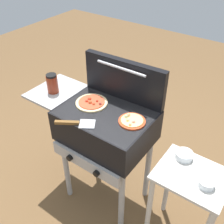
{
  "coord_description": "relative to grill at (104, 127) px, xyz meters",
  "views": [
    {
      "loc": [
        0.89,
        -1.18,
        2.0
      ],
      "look_at": [
        0.05,
        0.0,
        0.92
      ],
      "focal_mm": 43.29,
      "sensor_mm": 36.0,
      "label": 1
    }
  ],
  "objects": [
    {
      "name": "grill",
      "position": [
        0.0,
        0.0,
        0.0
      ],
      "size": [
        0.96,
        0.53,
        0.9
      ],
      "color": "black",
      "rests_on": "ground_plane"
    },
    {
      "name": "prep_table",
      "position": [
        0.67,
        0.0,
        -0.25
      ],
      "size": [
        0.44,
        0.36,
        0.71
      ],
      "color": "beige",
      "rests_on": "ground_plane"
    },
    {
      "name": "topping_bowl_far",
      "position": [
        0.57,
        0.1,
        -0.03
      ],
      "size": [
        0.11,
        0.11,
        0.04
      ],
      "color": "silver",
      "rests_on": "prep_table"
    },
    {
      "name": "sauce_jar",
      "position": [
        -0.46,
        -0.02,
        0.22
      ],
      "size": [
        0.08,
        0.08,
        0.15
      ],
      "color": "maroon",
      "rests_on": "grill"
    },
    {
      "name": "grill_lid_open",
      "position": [
        0.01,
        0.22,
        0.3
      ],
      "size": [
        0.63,
        0.09,
        0.3
      ],
      "color": "black",
      "rests_on": "grill"
    },
    {
      "name": "pizza_cheese",
      "position": [
        0.21,
        0.01,
        0.15
      ],
      "size": [
        0.18,
        0.18,
        0.04
      ],
      "color": "#C64723",
      "rests_on": "grill"
    },
    {
      "name": "pizza_pepperoni",
      "position": [
        -0.13,
        0.02,
        0.15
      ],
      "size": [
        0.23,
        0.23,
        0.03
      ],
      "color": "beige",
      "rests_on": "grill"
    },
    {
      "name": "topping_bowl_near",
      "position": [
        0.77,
        -0.03,
        -0.03
      ],
      "size": [
        0.1,
        0.1,
        0.04
      ],
      "color": "silver",
      "rests_on": "prep_table"
    },
    {
      "name": "spatula",
      "position": [
        -0.07,
        -0.22,
        0.15
      ],
      "size": [
        0.25,
        0.19,
        0.02
      ],
      "color": "#B7BABF",
      "rests_on": "grill"
    },
    {
      "name": "ground_plane",
      "position": [
        0.01,
        0.0,
        -0.76
      ],
      "size": [
        8.0,
        8.0,
        0.0
      ],
      "primitive_type": "plane",
      "color": "brown"
    }
  ]
}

